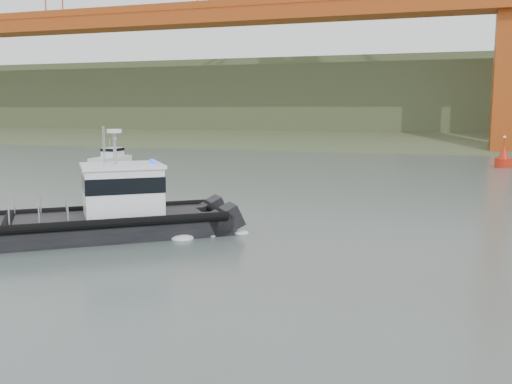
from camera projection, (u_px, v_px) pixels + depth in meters
ground at (156, 295)px, 20.59m from camera, size 400.00×400.00×0.00m
headlands at (401, 108)px, 137.71m from camera, size 500.00×105.36×27.12m
patrol_boat at (116, 208)px, 30.09m from camera, size 12.16×10.76×5.82m
motorboat at (111, 159)px, 67.31m from camera, size 2.16×6.19×3.38m
nav_buoy at (503, 159)px, 65.77m from camera, size 1.86×1.86×3.88m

